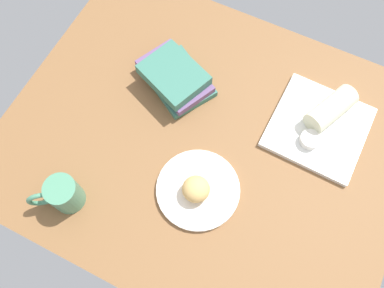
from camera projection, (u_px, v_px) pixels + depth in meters
The scene contains 8 objects.
dining_table at pixel (205, 140), 112.64cm from camera, with size 110.00×90.00×4.00cm, color brown.
round_plate at pixel (198, 190), 104.36cm from camera, with size 22.09×22.09×1.40cm, color silver.
scone_pastry at pixel (196, 189), 100.72cm from camera, with size 7.16×7.12×5.76cm, color tan.
square_plate at pixel (318, 127), 111.13cm from camera, with size 25.55×25.55×1.60cm, color white.
sauce_cup at pixel (310, 139), 107.42cm from camera, with size 5.48×5.48×2.44cm.
breakfast_wrap at pixel (331, 109), 108.80cm from camera, with size 6.47×6.47×14.95cm, color beige.
book_stack at pixel (175, 77), 113.95cm from camera, with size 25.69×22.59×7.79cm.
coffee_mug at pixel (63, 194), 99.23cm from camera, with size 11.70×10.50×10.23cm.
Camera 1 is at (-16.05, 40.90, 105.79)cm, focal length 37.11 mm.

